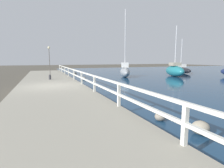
{
  "coord_description": "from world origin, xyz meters",
  "views": [
    {
      "loc": [
        -0.54,
        -12.29,
        2.03
      ],
      "look_at": [
        3.49,
        -2.29,
        0.53
      ],
      "focal_mm": 28.0,
      "sensor_mm": 36.0,
      "label": 1
    }
  ],
  "objects": [
    {
      "name": "sailboat_black",
      "position": [
        19.35,
        8.73,
        0.53
      ],
      "size": [
        2.98,
        5.75,
        5.15
      ],
      "rotation": [
        0.0,
        0.0,
        -0.3
      ],
      "color": "black",
      "rests_on": "water_surface"
    },
    {
      "name": "railing",
      "position": [
        2.08,
        -0.0,
        0.92
      ],
      "size": [
        0.1,
        32.5,
        0.9
      ],
      "color": "silver",
      "rests_on": "dock_walkway"
    },
    {
      "name": "boulder_far_strip",
      "position": [
        3.45,
        5.4,
        0.14
      ],
      "size": [
        0.36,
        0.33,
        0.27
      ],
      "color": "gray",
      "rests_on": "ground"
    },
    {
      "name": "boulder_upstream",
      "position": [
        3.77,
        12.06,
        0.15
      ],
      "size": [
        0.41,
        0.37,
        0.31
      ],
      "color": "slate",
      "rests_on": "ground"
    },
    {
      "name": "boulder_water_edge",
      "position": [
        3.06,
        -7.67,
        0.14
      ],
      "size": [
        0.39,
        0.35,
        0.29
      ],
      "color": "gray",
      "rests_on": "ground"
    },
    {
      "name": "dock_lamp",
      "position": [
        0.34,
        9.03,
        2.75
      ],
      "size": [
        0.28,
        0.28,
        3.24
      ],
      "color": "#514C47",
      "rests_on": "dock_walkway"
    },
    {
      "name": "boulder_downstream",
      "position": [
        3.41,
        -8.96,
        0.19
      ],
      "size": [
        0.5,
        0.45,
        0.37
      ],
      "color": "gray",
      "rests_on": "ground"
    },
    {
      "name": "mooring_bollard",
      "position": [
        0.11,
        4.06,
        0.52
      ],
      "size": [
        0.2,
        0.2,
        0.44
      ],
      "color": "#333338",
      "rests_on": "dock_walkway"
    },
    {
      "name": "dock_walkway",
      "position": [
        0.0,
        0.0,
        0.15
      ],
      "size": [
        4.35,
        36.0,
        0.3
      ],
      "color": "gray",
      "rests_on": "ground"
    },
    {
      "name": "sailboat_teal",
      "position": [
        14.69,
        4.8,
        0.73
      ],
      "size": [
        2.5,
        4.32,
        6.07
      ],
      "rotation": [
        0.0,
        0.0,
        -0.28
      ],
      "color": "#1E707A",
      "rests_on": "water_surface"
    },
    {
      "name": "sailboat_gray",
      "position": [
        8.61,
        6.32,
        0.69
      ],
      "size": [
        2.31,
        3.95,
        7.7
      ],
      "rotation": [
        0.0,
        0.0,
        -0.35
      ],
      "color": "gray",
      "rests_on": "water_surface"
    },
    {
      "name": "ground_plane",
      "position": [
        0.0,
        0.0,
        0.0
      ],
      "size": [
        120.0,
        120.0,
        0.0
      ],
      "primitive_type": "plane",
      "color": "#4C473D"
    }
  ]
}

